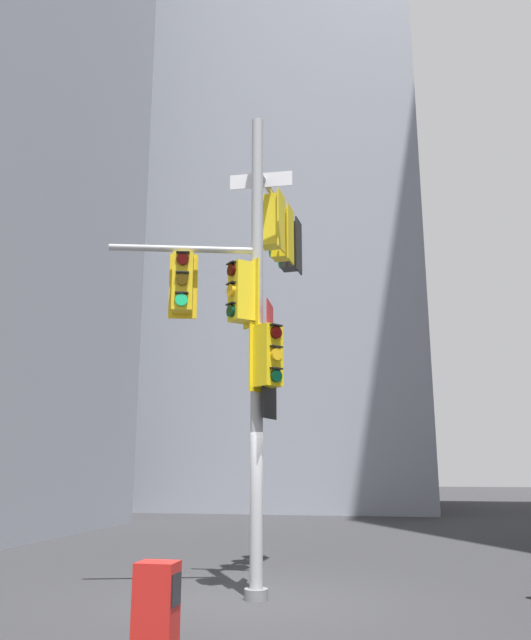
{
  "coord_description": "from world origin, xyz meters",
  "views": [
    {
      "loc": [
        2.11,
        -9.98,
        1.95
      ],
      "look_at": [
        0.06,
        0.42,
        4.45
      ],
      "focal_mm": 35.24,
      "sensor_mm": 36.0,
      "label": 1
    }
  ],
  "objects": [
    {
      "name": "building_mid_block",
      "position": [
        -2.95,
        24.13,
        14.86
      ],
      "size": [
        13.79,
        13.79,
        29.71
      ],
      "primitive_type": "cube",
      "color": "#9399A3",
      "rests_on": "ground"
    },
    {
      "name": "newspaper_box",
      "position": [
        -0.49,
        -2.96,
        0.47
      ],
      "size": [
        0.45,
        0.36,
        0.93
      ],
      "color": "red",
      "rests_on": "ground"
    },
    {
      "name": "signal_pole_assembly",
      "position": [
        -0.1,
        0.47,
        5.03
      ],
      "size": [
        2.99,
        3.31,
        8.05
      ],
      "color": "#9EA0A3",
      "rests_on": "ground"
    },
    {
      "name": "ground",
      "position": [
        0.0,
        0.0,
        0.0
      ],
      "size": [
        120.0,
        120.0,
        0.0
      ],
      "primitive_type": "plane",
      "color": "#2D2D30"
    }
  ]
}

